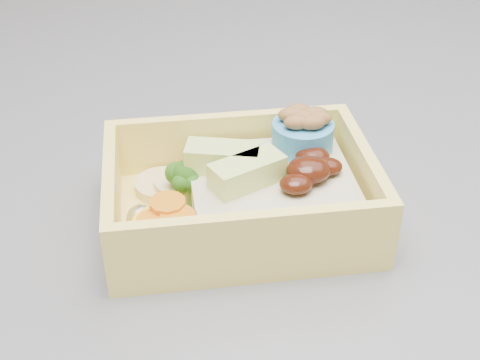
{
  "coord_description": "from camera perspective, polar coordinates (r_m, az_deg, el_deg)",
  "views": [
    {
      "loc": [
        0.16,
        -0.62,
        1.23
      ],
      "look_at": [
        0.19,
        -0.22,
        0.96
      ],
      "focal_mm": 50.0,
      "sensor_mm": 36.0,
      "label": 1
    }
  ],
  "objects": [
    {
      "name": "bento_box",
      "position": [
        0.48,
        0.69,
        -1.0
      ],
      "size": [
        0.2,
        0.15,
        0.07
      ],
      "rotation": [
        0.0,
        0.0,
        0.06
      ],
      "color": "#FBE267",
      "rests_on": "island"
    }
  ]
}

